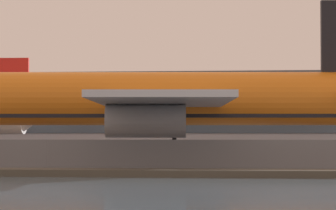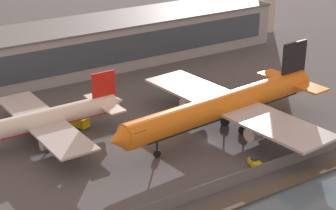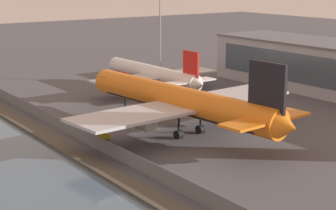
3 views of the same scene
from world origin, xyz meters
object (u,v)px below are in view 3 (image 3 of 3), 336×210
at_px(cargo_jet_orange, 181,101).
at_px(passenger_jet_white_red, 153,74).
at_px(apron_light_mast_apron_west, 160,32).
at_px(ops_van, 187,92).
at_px(baggage_tug, 100,136).

relative_size(cargo_jet_orange, passenger_jet_white_red, 1.36).
bearing_deg(apron_light_mast_apron_west, cargo_jet_orange, -30.06).
height_order(passenger_jet_white_red, ops_van, passenger_jet_white_red).
xyz_separation_m(cargo_jet_orange, passenger_jet_white_red, (-34.39, 16.71, -1.47)).
xyz_separation_m(cargo_jet_orange, ops_van, (-24.39, 19.85, -4.84)).
distance_m(ops_van, apron_light_mast_apron_west, 24.72).
relative_size(cargo_jet_orange, apron_light_mast_apron_west, 2.20).
bearing_deg(cargo_jet_orange, apron_light_mast_apron_west, 149.94).
xyz_separation_m(passenger_jet_white_red, ops_van, (9.99, 3.14, -3.37)).
bearing_deg(ops_van, apron_light_mast_apron_west, 163.42).
xyz_separation_m(passenger_jet_white_red, baggage_tug, (29.82, -31.40, -3.84)).
bearing_deg(baggage_tug, passenger_jet_white_red, 133.52).
relative_size(passenger_jet_white_red, ops_van, 7.24).
height_order(cargo_jet_orange, baggage_tug, cargo_jet_orange).
height_order(baggage_tug, ops_van, ops_van).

